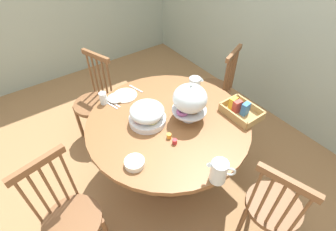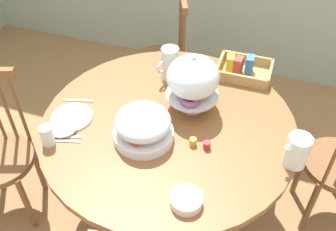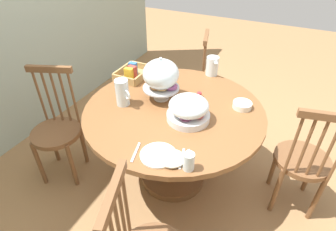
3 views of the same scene
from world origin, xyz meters
TOP-DOWN VIEW (x-y plane):
  - ground_plane at (0.00, 0.00)m, footprint 10.00×10.00m
  - wall_back at (0.00, 1.83)m, footprint 4.80×0.06m
  - dining_table at (-0.00, 0.18)m, footprint 1.34×1.34m
  - windsor_chair_near_window at (0.94, 0.42)m, footprint 0.42×0.42m
  - windsor_chair_by_cabinet at (-0.34, 1.09)m, footprint 0.43×0.43m
  - windsor_chair_facing_door at (-0.93, -0.11)m, footprint 0.43×0.43m
  - windsor_chair_far_side at (0.17, -0.78)m, footprint 0.41×0.41m
  - pastry_stand_with_dome at (0.08, 0.33)m, footprint 0.28×0.28m
  - fruit_platter_covered at (-0.08, 0.03)m, footprint 0.30×0.30m
  - orange_juice_pitcher at (0.64, 0.11)m, footprint 0.15×0.16m
  - milk_pitcher at (-0.11, 0.55)m, footprint 0.10×0.17m
  - cereal_basket at (0.29, 0.71)m, footprint 0.32×0.24m
  - china_plate_large at (-0.49, 0.05)m, footprint 0.22×0.22m
  - china_plate_small at (-0.50, -0.04)m, footprint 0.15×0.15m
  - cereal_bowl at (0.23, -0.27)m, footprint 0.14×0.14m
  - drinking_glass at (-0.51, -0.15)m, footprint 0.06×0.06m
  - jam_jar_strawberry at (0.23, 0.07)m, footprint 0.04×0.04m
  - jam_jar_apricot at (0.16, 0.07)m, footprint 0.04×0.04m
  - table_knife at (-0.46, -0.09)m, footprint 0.17×0.06m
  - dinner_fork at (-0.45, -0.11)m, footprint 0.17×0.06m
  - soup_spoon at (-0.53, 0.19)m, footprint 0.17×0.06m

SIDE VIEW (x-z plane):
  - ground_plane at x=0.00m, z-range 0.00..0.00m
  - windsor_chair_near_window at x=0.94m, z-range -0.03..0.94m
  - windsor_chair_by_cabinet at x=-0.34m, z-range -0.03..0.94m
  - windsor_chair_facing_door at x=-0.93m, z-range -0.03..0.94m
  - windsor_chair_far_side at x=0.17m, z-range -0.03..0.94m
  - dining_table at x=0.00m, z-range 0.18..0.92m
  - table_knife at x=-0.46m, z-range 0.74..0.75m
  - dinner_fork at x=-0.45m, z-range 0.74..0.75m
  - soup_spoon at x=-0.53m, z-range 0.74..0.75m
  - china_plate_large at x=-0.49m, z-range 0.74..0.75m
  - china_plate_small at x=-0.50m, z-range 0.75..0.76m
  - jam_jar_strawberry at x=0.23m, z-range 0.74..0.78m
  - jam_jar_apricot at x=0.16m, z-range 0.74..0.78m
  - cereal_bowl at x=0.23m, z-range 0.74..0.78m
  - cereal_basket at x=0.29m, z-range 0.72..0.84m
  - drinking_glass at x=-0.51m, z-range 0.74..0.85m
  - orange_juice_pitcher at x=0.64m, z-range 0.73..0.90m
  - fruit_platter_covered at x=-0.08m, z-range 0.74..0.92m
  - milk_pitcher at x=-0.11m, z-range 0.73..0.93m
  - pastry_stand_with_dome at x=0.08m, z-range 0.76..1.11m
  - wall_back at x=0.00m, z-range 0.00..2.60m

